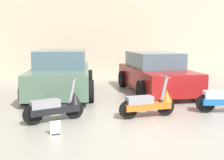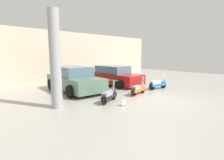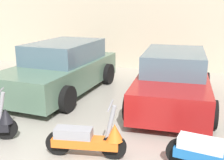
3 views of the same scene
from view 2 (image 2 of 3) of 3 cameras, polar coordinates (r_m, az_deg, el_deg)
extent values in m
plane|color=#9E998E|center=(8.61, 14.18, -6.22)|extent=(28.00, 28.00, 0.00)
cube|color=beige|center=(14.21, -14.64, 7.34)|extent=(19.60, 0.12, 3.85)
cylinder|color=black|center=(8.30, 0.58, -5.00)|extent=(0.42, 0.21, 0.42)
cylinder|color=black|center=(7.49, -2.48, -6.51)|extent=(0.42, 0.21, 0.42)
cube|color=black|center=(7.88, -0.87, -5.35)|extent=(1.12, 0.61, 0.15)
cube|color=gray|center=(7.67, -1.54, -4.54)|extent=(0.66, 0.44, 0.17)
cylinder|color=gray|center=(8.16, 0.43, -2.18)|extent=(0.21, 0.13, 0.60)
cylinder|color=gray|center=(8.11, 0.44, -0.11)|extent=(0.19, 0.47, 0.03)
cone|color=black|center=(8.25, 0.63, -3.20)|extent=(0.36, 0.36, 0.28)
cylinder|color=black|center=(9.80, 9.98, -3.02)|extent=(0.43, 0.12, 0.42)
cylinder|color=black|center=(9.00, 7.13, -3.99)|extent=(0.43, 0.12, 0.42)
cube|color=orange|center=(9.39, 8.62, -3.17)|extent=(1.13, 0.39, 0.15)
cube|color=gray|center=(9.19, 8.03, -2.42)|extent=(0.64, 0.32, 0.17)
cylinder|color=gray|center=(9.69, 9.90, -0.60)|extent=(0.20, 0.10, 0.60)
cylinder|color=gray|center=(9.64, 9.95, 1.16)|extent=(0.09, 0.49, 0.03)
cone|color=orange|center=(9.77, 10.06, -1.48)|extent=(0.32, 0.32, 0.28)
cylinder|color=black|center=(11.45, 16.43, -1.50)|extent=(0.46, 0.17, 0.45)
cylinder|color=black|center=(10.71, 12.95, -2.04)|extent=(0.46, 0.17, 0.45)
cube|color=#1E66B2|center=(11.07, 14.76, -1.48)|extent=(1.22, 0.50, 0.16)
cube|color=white|center=(10.88, 14.04, -0.72)|extent=(0.70, 0.39, 0.18)
cylinder|color=white|center=(11.34, 16.35, 0.75)|extent=(0.22, 0.12, 0.64)
cylinder|color=white|center=(11.31, 16.42, 2.36)|extent=(0.13, 0.52, 0.03)
cone|color=#1E66B2|center=(11.42, 16.55, -0.09)|extent=(0.36, 0.36, 0.30)
cube|color=#51705B|center=(10.36, -12.13, -0.69)|extent=(2.18, 4.36, 0.70)
cube|color=slate|center=(10.51, -12.86, 2.85)|extent=(1.78, 2.50, 0.55)
cylinder|color=black|center=(9.75, -3.84, -2.32)|extent=(0.29, 0.66, 0.64)
cylinder|color=black|center=(8.86, -13.51, -3.65)|extent=(0.29, 0.66, 0.64)
cylinder|color=black|center=(11.95, -11.05, -0.45)|extent=(0.29, 0.66, 0.64)
cylinder|color=black|center=(11.23, -19.25, -1.34)|extent=(0.29, 0.66, 0.64)
cube|color=maroon|center=(12.15, 1.00, 0.68)|extent=(1.67, 3.95, 0.66)
cube|color=slate|center=(12.25, 0.21, 3.50)|extent=(1.46, 2.21, 0.52)
cylinder|color=black|center=(12.05, 8.00, -0.40)|extent=(0.21, 0.60, 0.60)
cylinder|color=black|center=(10.75, 2.57, -1.40)|extent=(0.21, 0.60, 0.60)
cylinder|color=black|center=(13.63, -0.24, 0.72)|extent=(0.21, 0.60, 0.60)
cylinder|color=black|center=(12.49, -5.76, -0.04)|extent=(0.21, 0.60, 0.60)
cube|color=black|center=(7.40, 3.83, -8.35)|extent=(0.18, 0.14, 0.01)
cube|color=white|center=(7.37, 3.84, -7.43)|extent=(0.20, 0.06, 0.26)
cylinder|color=#99999E|center=(7.18, -18.06, 6.28)|extent=(0.43, 0.43, 3.85)
camera|label=1|loc=(5.47, 51.07, 1.68)|focal=45.00mm
camera|label=3|loc=(9.05, 36.01, 8.97)|focal=45.00mm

